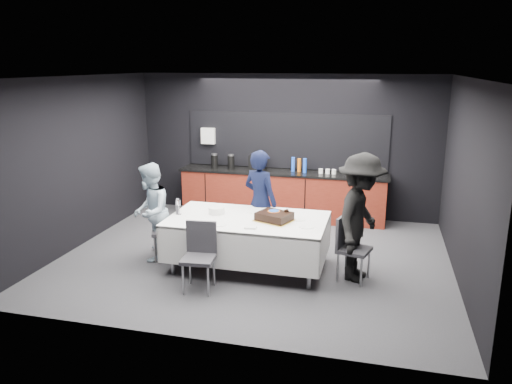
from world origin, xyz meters
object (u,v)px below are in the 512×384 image
chair_left (171,226)px  person_left (151,212)px  party_table (248,227)px  plate_stack (217,210)px  champagne_flute (179,204)px  chair_near (200,251)px  cake_assembly (274,217)px  person_right (360,218)px  person_center (260,202)px  chair_right (349,243)px

chair_left → person_left: person_left is taller
party_table → plate_stack: 0.56m
champagne_flute → chair_near: 1.05m
cake_assembly → chair_left: (-1.66, 0.08, -0.31)m
chair_near → person_left: 1.41m
person_right → chair_left: bearing=101.9°
party_table → person_center: 0.74m
champagne_flute → chair_left: size_ratio=0.24×
cake_assembly → plate_stack: bearing=171.9°
plate_stack → person_left: 1.05m
person_left → person_right: (3.18, 0.01, 0.15)m
cake_assembly → chair_right: bearing=-0.6°
person_left → person_right: person_right is taller
person_center → chair_left: bearing=51.8°
person_right → person_center: bearing=79.1°
chair_right → chair_near: size_ratio=1.00×
person_center → person_right: bearing=-179.4°
chair_near → person_right: 2.26m
champagne_flute → chair_near: bearing=-51.5°
plate_stack → chair_right: (2.01, -0.14, -0.30)m
person_left → plate_stack: bearing=81.7°
person_right → champagne_flute: bearing=104.6°
chair_left → person_left: bearing=-168.6°
plate_stack → chair_left: size_ratio=0.27×
chair_left → person_right: 2.90m
plate_stack → chair_right: chair_right is taller
party_table → chair_left: bearing=177.7°
chair_right → person_right: size_ratio=0.51×
person_left → chair_left: bearing=86.9°
chair_near → person_center: person_center is taller
champagne_flute → person_left: person_left is taller
party_table → person_right: 1.65m
party_table → person_right: person_right is taller
champagne_flute → chair_right: (2.54, 0.04, -0.40)m
party_table → chair_right: chair_right is taller
party_table → cake_assembly: 0.46m
cake_assembly → person_center: (-0.39, 0.74, -0.00)m
cake_assembly → person_right: bearing=1.3°
person_right → cake_assembly: bearing=104.2°
champagne_flute → person_left: 0.54m
champagne_flute → person_right: bearing=1.6°
plate_stack → person_center: 0.81m
plate_stack → champagne_flute: 0.57m
plate_stack → chair_left: (-0.74, -0.05, -0.30)m
chair_near → person_right: person_right is taller
chair_near → person_center: (0.46, 1.55, 0.30)m
chair_left → chair_right: 2.75m
chair_left → champagne_flute: bearing=-32.6°
plate_stack → person_right: size_ratio=0.13×
chair_left → party_table: bearing=-2.3°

